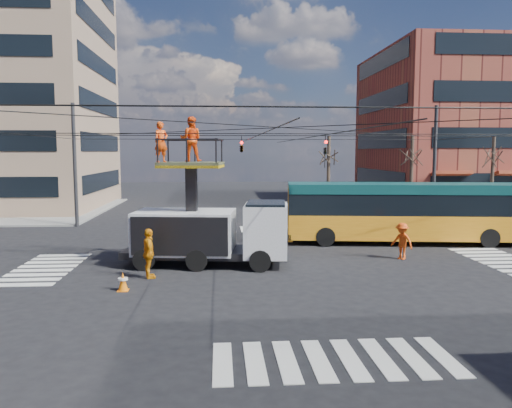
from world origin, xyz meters
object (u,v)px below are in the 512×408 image
object	(u,v)px
utility_truck	(210,217)
traffic_cone	(123,282)
worker_ground	(149,254)
flagger	(402,241)
city_bus	(408,211)

from	to	relation	value
utility_truck	traffic_cone	distance (m)	5.20
worker_ground	flagger	distance (m)	11.32
flagger	utility_truck	bearing A→B (deg)	-124.68
city_bus	worker_ground	world-z (taller)	city_bus
utility_truck	flagger	xyz separation A→B (m)	(8.68, 0.48, -1.24)
utility_truck	worker_ground	size ratio (longest dim) A/B	3.73
traffic_cone	flagger	distance (m)	12.48
worker_ground	traffic_cone	bearing A→B (deg)	142.30
flagger	traffic_cone	bearing A→B (deg)	-107.45
utility_truck	worker_ground	bearing A→B (deg)	-130.15
traffic_cone	flagger	xyz separation A→B (m)	(11.69, 4.35, 0.51)
city_bus	flagger	size ratio (longest dim) A/B	7.81
city_bus	flagger	distance (m)	4.44
flagger	city_bus	bearing A→B (deg)	118.03
utility_truck	traffic_cone	bearing A→B (deg)	-120.71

